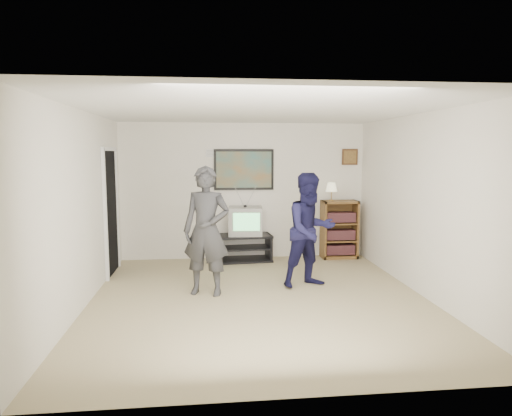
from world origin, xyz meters
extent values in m
cube|color=#91825C|center=(0.00, 0.00, 0.00)|extent=(4.50, 5.00, 0.01)
cube|color=white|center=(0.00, 0.00, 2.50)|extent=(4.50, 5.00, 0.01)
cube|color=silver|center=(0.00, 2.50, 1.25)|extent=(4.50, 0.01, 2.50)
cube|color=silver|center=(-2.25, 0.00, 1.25)|extent=(0.01, 5.00, 2.50)
cube|color=silver|center=(2.25, 0.00, 1.25)|extent=(0.01, 5.00, 2.50)
cube|color=black|center=(-0.01, 2.23, 0.46)|extent=(1.01, 0.62, 0.04)
cube|color=black|center=(-0.01, 2.23, 0.02)|extent=(1.01, 0.62, 0.04)
cube|color=black|center=(-0.47, 2.23, 0.24)|extent=(0.09, 0.52, 0.48)
cube|color=black|center=(0.44, 2.23, 0.24)|extent=(0.09, 0.52, 0.48)
imported|color=#323235|center=(-0.70, 0.33, 0.89)|extent=(0.75, 0.59, 1.79)
imported|color=#151439|center=(0.81, 0.54, 0.84)|extent=(0.98, 0.87, 1.67)
cube|color=white|center=(-0.66, 0.55, 1.17)|extent=(0.08, 0.13, 0.04)
cube|color=white|center=(0.85, 0.79, 1.13)|extent=(0.06, 0.13, 0.04)
cube|color=black|center=(0.00, 2.48, 1.65)|extent=(1.10, 0.03, 0.75)
cube|color=white|center=(-0.55, 2.48, 1.95)|extent=(0.28, 0.02, 0.14)
cube|color=#3C2013|center=(2.00, 2.48, 1.88)|extent=(0.30, 0.03, 0.30)
cube|color=black|center=(-2.23, 1.60, 1.00)|extent=(0.03, 0.85, 2.00)
camera|label=1|loc=(-0.69, -5.89, 1.97)|focal=32.00mm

